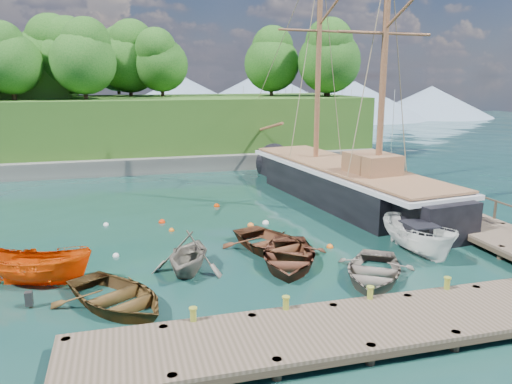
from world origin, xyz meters
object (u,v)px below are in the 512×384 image
at_px(rowboat_1, 189,272).
at_px(rowboat_3, 373,279).
at_px(rowboat_4, 273,252).
at_px(rowboat_0, 117,307).
at_px(rowboat_2, 288,265).
at_px(motorboat_orange, 41,285).
at_px(cabin_boat_white, 417,254).
at_px(schooner, 343,186).

bearing_deg(rowboat_1, rowboat_3, 1.68).
height_order(rowboat_3, rowboat_4, rowboat_4).
height_order(rowboat_0, rowboat_4, rowboat_4).
height_order(rowboat_2, rowboat_3, rowboat_2).
relative_size(rowboat_0, rowboat_2, 0.98).
xyz_separation_m(rowboat_1, motorboat_orange, (-5.75, 0.15, 0.00)).
xyz_separation_m(cabin_boat_white, schooner, (0.84, 9.88, 1.03)).
bearing_deg(cabin_boat_white, rowboat_1, 171.14).
height_order(rowboat_0, rowboat_1, rowboat_1).
bearing_deg(motorboat_orange, rowboat_1, -72.38).
bearing_deg(rowboat_1, schooner, 62.46).
bearing_deg(schooner, rowboat_4, -139.65).
bearing_deg(rowboat_1, rowboat_0, -115.16).
distance_m(motorboat_orange, schooner, 19.33).
distance_m(rowboat_3, cabin_boat_white, 4.02).
distance_m(rowboat_0, rowboat_3, 9.89).
distance_m(motorboat_orange, cabin_boat_white, 16.19).
relative_size(rowboat_1, schooner, 0.14).
relative_size(rowboat_4, cabin_boat_white, 1.08).
distance_m(rowboat_0, motorboat_orange, 3.96).
distance_m(rowboat_0, cabin_boat_white, 13.44).
height_order(rowboat_4, cabin_boat_white, cabin_boat_white).
height_order(rowboat_1, motorboat_orange, rowboat_1).
distance_m(rowboat_2, rowboat_3, 3.65).
bearing_deg(rowboat_4, cabin_boat_white, -35.84).
relative_size(rowboat_3, cabin_boat_white, 0.98).
xyz_separation_m(rowboat_0, rowboat_4, (6.97, 3.98, 0.00)).
bearing_deg(cabin_boat_white, rowboat_3, -153.48).
height_order(motorboat_orange, schooner, schooner).
distance_m(rowboat_1, rowboat_3, 7.53).
bearing_deg(rowboat_4, schooner, 29.43).
height_order(rowboat_2, cabin_boat_white, cabin_boat_white).
distance_m(rowboat_0, rowboat_1, 3.86).
bearing_deg(rowboat_2, cabin_boat_white, 16.64).
distance_m(rowboat_4, motorboat_orange, 9.93).
bearing_deg(motorboat_orange, rowboat_0, -114.41).
relative_size(rowboat_1, rowboat_4, 0.70).
bearing_deg(rowboat_2, rowboat_4, 113.68).
xyz_separation_m(rowboat_1, rowboat_4, (4.10, 1.40, 0.00)).
height_order(rowboat_0, rowboat_3, rowboat_0).
relative_size(rowboat_3, schooner, 0.17).
bearing_deg(schooner, rowboat_2, -133.47).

